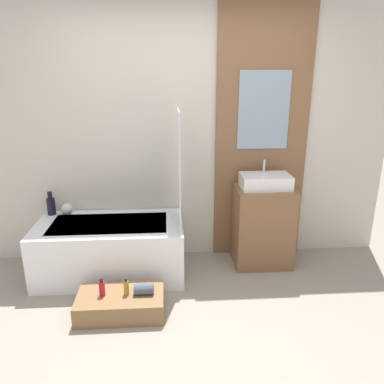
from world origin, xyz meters
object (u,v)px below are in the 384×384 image
at_px(bathtub, 111,248).
at_px(sink, 265,181).
at_px(wooden_step_bench, 121,304).
at_px(bottle_soap_secondary, 126,287).
at_px(vase_round_light, 67,209).
at_px(bottle_soap_primary, 102,288).
at_px(vase_tall_dark, 51,205).

bearing_deg(bathtub, sink, 4.63).
distance_m(bathtub, wooden_step_bench, 0.70).
bearing_deg(wooden_step_bench, bottle_soap_secondary, 0.00).
bearing_deg(wooden_step_bench, vase_round_light, 123.70).
height_order(bottle_soap_primary, bottle_soap_secondary, bottle_soap_primary).
bearing_deg(bottle_soap_primary, vase_round_light, 117.09).
relative_size(wooden_step_bench, sink, 1.48).
distance_m(sink, vase_tall_dark, 2.15).
bearing_deg(vase_round_light, bottle_soap_primary, -62.91).
xyz_separation_m(bathtub, vase_round_light, (-0.45, 0.26, 0.32)).
bearing_deg(vase_round_light, bottle_soap_secondary, -54.06).
bearing_deg(wooden_step_bench, sink, 29.80).
relative_size(bathtub, wooden_step_bench, 1.97).
xyz_separation_m(bathtub, bottle_soap_primary, (0.02, -0.66, -0.02)).
distance_m(wooden_step_bench, sink, 1.76).
distance_m(bathtub, vase_round_light, 0.61).
relative_size(vase_tall_dark, bottle_soap_secondary, 1.61).
bearing_deg(bottle_soap_primary, wooden_step_bench, 0.00).
relative_size(vase_tall_dark, vase_round_light, 2.03).
height_order(wooden_step_bench, vase_tall_dark, vase_tall_dark).
xyz_separation_m(vase_round_light, bottle_soap_secondary, (0.66, -0.91, -0.35)).
distance_m(vase_tall_dark, vase_round_light, 0.16).
bearing_deg(sink, vase_round_light, 176.16).
height_order(vase_tall_dark, bottle_soap_primary, vase_tall_dark).
relative_size(bathtub, vase_round_light, 11.86).
height_order(sink, vase_round_light, sink).
height_order(bathtub, sink, sink).
bearing_deg(sink, bottle_soap_secondary, -149.21).
bearing_deg(bottle_soap_secondary, vase_tall_dark, 131.31).
distance_m(wooden_step_bench, bottle_soap_primary, 0.21).
bearing_deg(bathtub, vase_tall_dark, 155.76).
relative_size(vase_round_light, bottle_soap_primary, 0.75).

